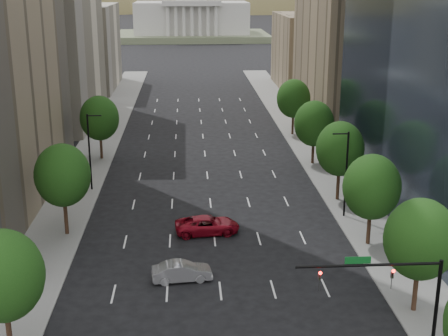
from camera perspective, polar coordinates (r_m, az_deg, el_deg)
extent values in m
cube|color=slate|center=(69.28, -14.19, -3.32)|extent=(6.00, 200.00, 0.15)
cube|color=slate|center=(70.32, 11.49, -2.83)|extent=(6.00, 200.00, 0.15)
cube|color=beige|center=(109.40, -15.81, 13.22)|extent=(14.00, 30.00, 35.00)
cube|color=beige|center=(142.43, -12.80, 10.73)|extent=(14.00, 26.00, 18.00)
cube|color=#8C7759|center=(107.74, 11.54, 12.12)|extent=(14.00, 30.00, 30.00)
cube|color=#8C7759|center=(140.43, 7.95, 10.48)|extent=(14.00, 26.00, 16.00)
cylinder|color=#382316|center=(48.15, 17.10, -10.35)|extent=(0.36, 0.36, 4.00)
ellipsoid|color=#14390F|center=(46.59, 17.50, -6.22)|extent=(5.20, 5.20, 5.98)
cylinder|color=#382316|center=(58.49, 13.11, -5.10)|extent=(0.36, 0.36, 3.90)
ellipsoid|color=#14390F|center=(57.24, 13.35, -1.69)|extent=(5.20, 5.20, 5.98)
cylinder|color=#382316|center=(69.32, 10.38, -1.33)|extent=(0.36, 0.36, 4.10)
ellipsoid|color=#14390F|center=(68.23, 10.55, 1.75)|extent=(5.20, 5.20, 5.98)
cylinder|color=#382316|center=(82.44, 8.13, 1.62)|extent=(0.36, 0.36, 3.80)
ellipsoid|color=#14390F|center=(81.58, 8.23, 4.04)|extent=(5.20, 5.20, 5.98)
cylinder|color=#382316|center=(97.67, 6.30, 4.16)|extent=(0.36, 0.36, 4.00)
ellipsoid|color=#14390F|center=(96.91, 6.37, 6.33)|extent=(5.20, 5.20, 5.98)
cylinder|color=#382316|center=(43.40, -19.08, -13.73)|extent=(0.36, 0.36, 4.00)
ellipsoid|color=#14390F|center=(41.67, -19.58, -9.26)|extent=(5.20, 5.20, 5.98)
cylinder|color=#382316|center=(60.95, -14.26, -4.14)|extent=(0.36, 0.36, 4.15)
ellipsoid|color=#14390F|center=(59.69, -14.53, -0.64)|extent=(5.20, 5.20, 5.98)
cylinder|color=#382316|center=(85.44, -11.17, 2.06)|extent=(0.36, 0.36, 3.95)
ellipsoid|color=#14390F|center=(84.58, -11.31, 4.50)|extent=(5.20, 5.20, 5.98)
cylinder|color=black|center=(63.85, 11.10, -0.65)|extent=(0.20, 0.20, 9.00)
cylinder|color=black|center=(62.51, 10.61, 3.09)|extent=(1.60, 0.14, 0.14)
cylinder|color=black|center=(72.30, -12.19, 1.36)|extent=(0.20, 0.20, 9.00)
cylinder|color=black|center=(71.17, -11.76, 4.71)|extent=(1.60, 0.14, 0.14)
cylinder|color=black|center=(42.21, 18.80, -12.28)|extent=(0.24, 0.24, 7.00)
cylinder|color=black|center=(39.28, 13.10, -8.64)|extent=(9.00, 0.18, 0.18)
imported|color=black|center=(39.96, 15.13, -9.22)|extent=(0.18, 0.22, 1.10)
imported|color=black|center=(38.80, 8.73, -9.61)|extent=(0.18, 0.22, 1.10)
sphere|color=#FF0C07|center=(39.72, 15.24, -9.07)|extent=(0.20, 0.20, 0.20)
sphere|color=#FF0C07|center=(38.56, 8.80, -9.47)|extent=(0.20, 0.20, 0.20)
cube|color=#0C591E|center=(38.95, 12.13, -8.23)|extent=(1.60, 0.06, 0.45)
cube|color=#596647|center=(254.85, -2.96, 11.95)|extent=(60.00, 40.00, 2.50)
cube|color=silver|center=(254.32, -2.99, 13.57)|extent=(44.00, 26.00, 12.00)
cube|color=silver|center=(240.05, -2.97, 14.81)|extent=(22.00, 4.00, 2.00)
ellipsoid|color=olive|center=(583.19, -17.38, 10.64)|extent=(380.00, 342.00, 190.00)
ellipsoid|color=olive|center=(608.88, 0.58, 10.80)|extent=(440.00, 396.00, 240.00)
ellipsoid|color=olive|center=(680.50, 15.07, 11.48)|extent=(360.00, 324.00, 200.00)
imported|color=gray|center=(51.12, -3.86, -9.42)|extent=(5.01, 2.24, 1.60)
imported|color=maroon|center=(59.91, -1.53, -5.23)|extent=(6.40, 3.45, 1.71)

